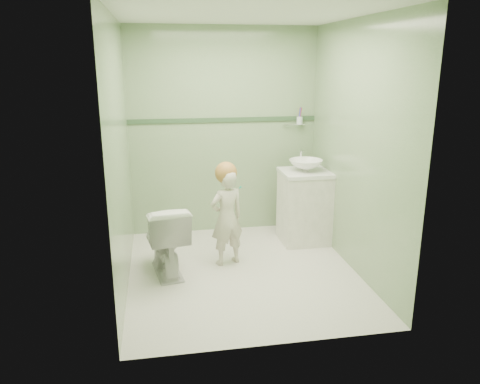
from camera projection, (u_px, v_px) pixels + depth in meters
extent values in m
plane|color=white|center=(243.00, 272.00, 4.62)|extent=(2.50, 2.50, 0.00)
cube|color=#84A777|center=(224.00, 133.00, 5.48)|extent=(2.20, 0.04, 2.40)
cube|color=#84A777|center=(277.00, 188.00, 3.11)|extent=(2.20, 0.04, 2.40)
cube|color=#84A777|center=(120.00, 157.00, 4.11)|extent=(0.04, 2.50, 2.40)
cube|color=#84A777|center=(355.00, 149.00, 4.48)|extent=(0.04, 2.50, 2.40)
plane|color=white|center=(243.00, 14.00, 3.97)|extent=(2.50, 2.50, 0.00)
cube|color=#345334|center=(224.00, 120.00, 5.43)|extent=(2.20, 0.02, 0.05)
cube|color=beige|center=(304.00, 208.00, 5.32)|extent=(0.52, 0.50, 0.80)
cube|color=white|center=(305.00, 173.00, 5.21)|extent=(0.54, 0.52, 0.04)
imported|color=white|center=(306.00, 165.00, 5.18)|extent=(0.37, 0.37, 0.13)
cylinder|color=silver|center=(301.00, 157.00, 5.36)|extent=(0.03, 0.03, 0.18)
cylinder|color=silver|center=(302.00, 151.00, 5.29)|extent=(0.02, 0.12, 0.02)
cylinder|color=silver|center=(294.00, 125.00, 5.55)|extent=(0.26, 0.02, 0.02)
cylinder|color=silver|center=(300.00, 120.00, 5.53)|extent=(0.07, 0.07, 0.09)
cylinder|color=purple|center=(300.00, 115.00, 5.50)|extent=(0.01, 0.01, 0.17)
cylinder|color=orange|center=(299.00, 115.00, 5.51)|extent=(0.01, 0.01, 0.17)
cylinder|color=blue|center=(299.00, 115.00, 5.50)|extent=(0.01, 0.01, 0.17)
cylinder|color=#BC273E|center=(301.00, 114.00, 5.51)|extent=(0.01, 0.01, 0.17)
imported|color=white|center=(165.00, 239.00, 4.52)|extent=(0.51, 0.75, 0.71)
imported|color=beige|center=(227.00, 218.00, 4.69)|extent=(0.42, 0.35, 0.99)
sphere|color=#A87335|center=(226.00, 173.00, 4.59)|extent=(0.22, 0.22, 0.22)
cylinder|color=#04957E|center=(240.00, 188.00, 4.53)|extent=(0.03, 0.14, 0.06)
cube|color=white|center=(232.00, 183.00, 4.53)|extent=(0.03, 0.02, 0.02)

